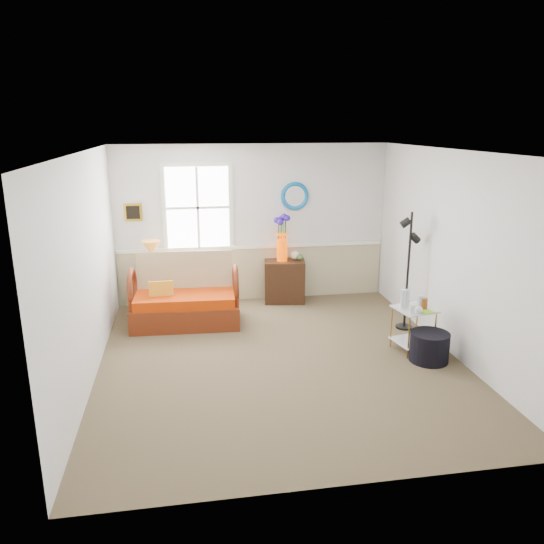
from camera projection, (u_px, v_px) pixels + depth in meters
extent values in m
cube|color=brown|center=(280.00, 359.00, 6.77)|extent=(4.50, 5.00, 0.01)
cube|color=white|center=(281.00, 151.00, 6.06)|extent=(4.50, 5.00, 0.01)
cube|color=silver|center=(253.00, 224.00, 8.79)|extent=(4.50, 0.01, 2.60)
cube|color=silver|center=(339.00, 342.00, 4.04)|extent=(4.50, 0.01, 2.60)
cube|color=silver|center=(87.00, 269.00, 6.06)|extent=(0.01, 5.00, 2.60)
cube|color=silver|center=(453.00, 254.00, 6.77)|extent=(0.01, 5.00, 2.60)
cube|color=tan|center=(254.00, 273.00, 9.00)|extent=(4.46, 0.02, 0.90)
cube|color=white|center=(253.00, 247.00, 8.86)|extent=(4.46, 0.04, 0.06)
cube|color=gold|center=(133.00, 212.00, 8.40)|extent=(0.28, 0.03, 0.28)
torus|color=#1A89C9|center=(295.00, 196.00, 8.76)|extent=(0.47, 0.07, 0.47)
imported|color=#457439|center=(160.00, 266.00, 8.27)|extent=(0.42, 0.44, 0.26)
cylinder|color=black|center=(429.00, 347.00, 6.68)|extent=(0.52, 0.52, 0.38)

